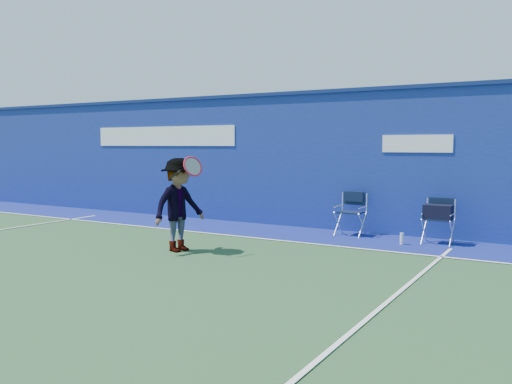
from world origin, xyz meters
The scene contains 8 objects.
ground centered at (0.00, 0.00, 0.00)m, with size 80.00×80.00×0.00m, color #284A27.
stadium_wall centered at (0.00, 5.20, 1.55)m, with size 24.00×0.50×3.08m.
out_of_bounds_strip centered at (0.00, 4.10, 0.00)m, with size 24.00×1.80×0.01m, color navy.
court_lines centered at (0.00, 0.60, 0.01)m, with size 24.00×12.00×0.01m.
directors_chair_left centered at (2.40, 4.53, 0.30)m, with size 0.53×0.49×0.90m.
directors_chair_right centered at (4.17, 4.45, 0.36)m, with size 0.52×0.46×0.86m.
water_bottle centered at (3.61, 4.01, 0.11)m, with size 0.07×0.07×0.23m, color white.
tennis_player centered at (0.38, 1.42, 0.83)m, with size 0.94×1.16×1.69m.
Camera 1 is at (6.35, -6.05, 1.88)m, focal length 38.00 mm.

